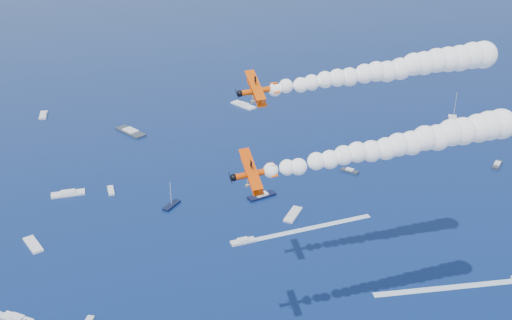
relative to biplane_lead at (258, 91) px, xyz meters
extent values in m
cube|color=white|center=(-53.50, 21.97, -59.63)|extent=(8.04, 7.23, 0.70)
cube|color=silver|center=(7.23, 38.86, -59.63)|extent=(7.38, 2.86, 0.70)
cube|color=white|center=(36.89, 144.93, -59.63)|extent=(9.47, 13.13, 0.70)
cube|color=silver|center=(-48.89, 157.97, -59.63)|extent=(3.66, 9.44, 0.70)
cube|color=#323942|center=(-14.89, 128.95, -59.63)|extent=(11.41, 15.32, 0.70)
cube|color=black|center=(20.30, 63.01, -59.63)|extent=(10.01, 5.34, 0.70)
cube|color=white|center=(-40.33, 82.63, -59.63)|extent=(10.80, 3.52, 0.70)
cube|color=white|center=(-50.60, 54.38, -59.63)|extent=(5.96, 9.81, 0.70)
cube|color=silver|center=(26.15, 48.99, -59.63)|extent=(8.35, 9.27, 0.70)
cube|color=white|center=(-26.65, 80.90, -59.63)|extent=(2.00, 6.05, 0.70)
cube|color=#2F343E|center=(55.34, 71.34, -59.63)|extent=(5.68, 6.28, 0.70)
cube|color=#2E323D|center=(108.38, 60.76, -59.63)|extent=(7.03, 6.70, 0.70)
cube|color=black|center=(-8.99, 65.35, -59.63)|extent=(6.58, 6.68, 0.70)
cube|color=white|center=(117.11, 102.87, -59.63)|extent=(8.09, 10.85, 0.70)
cube|color=white|center=(51.30, 3.66, -59.95)|extent=(37.92, 7.12, 0.04)
cube|color=white|center=(29.78, 40.60, -59.95)|extent=(38.04, 4.93, 0.04)
camera|label=1|loc=(-31.99, -106.04, 39.14)|focal=43.50mm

